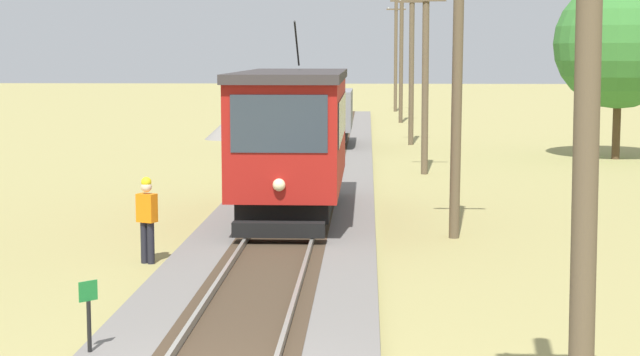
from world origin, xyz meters
TOP-DOWN VIEW (x-y plane):
  - red_tram at (0.00, 14.02)m, footprint 2.60×8.54m
  - freight_car at (0.00, 33.55)m, footprint 2.40×5.20m
  - utility_pole_foreground at (3.93, -2.20)m, footprint 1.40×0.60m
  - utility_pole_near_tram at (3.93, 11.54)m, footprint 1.40×0.65m
  - utility_pole_mid at (3.93, 24.47)m, footprint 1.40×0.54m
  - utility_pole_far at (3.93, 36.01)m, footprint 1.40×0.48m
  - utility_pole_distant at (3.93, 50.78)m, footprint 1.40×0.56m
  - utility_pole_horizon at (3.93, 63.20)m, footprint 1.40×0.45m
  - trackside_signal_marker at (-1.92, 1.77)m, footprint 0.21×0.21m
  - gravel_pile at (-5.19, 38.56)m, footprint 2.03×2.03m
  - track_worker at (-2.58, 8.55)m, footprint 0.44×0.37m
  - tree_left_near at (11.95, 29.84)m, footprint 5.22×5.22m

SIDE VIEW (x-z plane):
  - gravel_pile at x=-5.19m, z-range 0.00..0.91m
  - trackside_signal_marker at x=-1.92m, z-range 0.08..1.26m
  - track_worker at x=-2.58m, z-range 0.09..1.88m
  - freight_car at x=0.00m, z-range 0.40..2.71m
  - red_tram at x=0.00m, z-range -0.20..4.59m
  - utility_pole_mid at x=3.93m, z-range 0.10..7.05m
  - utility_pole_far at x=3.93m, z-range 0.10..7.63m
  - utility_pole_foreground at x=3.93m, z-range 0.10..8.37m
  - utility_pole_near_tram at x=3.93m, z-range 0.10..8.46m
  - utility_pole_distant at x=3.93m, z-range 0.10..8.50m
  - utility_pole_horizon at x=3.93m, z-range 0.10..8.51m
  - tree_left_near at x=11.95m, z-range 1.01..8.27m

